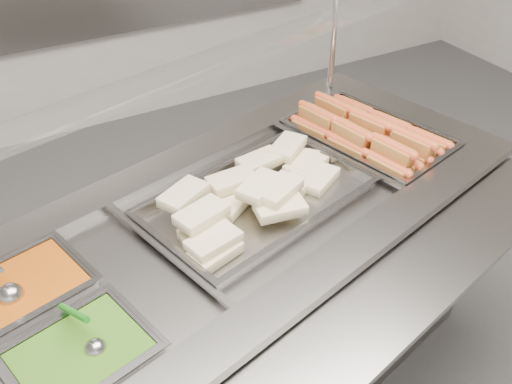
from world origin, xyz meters
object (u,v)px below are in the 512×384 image
pan_hotdogs (368,143)px  ladle (10,294)px  sneeze_guard (192,72)px  pan_wraps (258,203)px  steam_counter (246,305)px  serving_spoon (92,343)px

pan_hotdogs → ladle: bearing=-171.1°
sneeze_guard → pan_wraps: 0.43m
sneeze_guard → pan_hotdogs: sneeze_guard is taller
steam_counter → serving_spoon: (-0.53, -0.29, 0.44)m
pan_hotdogs → pan_wraps: size_ratio=0.81×
steam_counter → pan_hotdogs: bearing=14.6°
pan_hotdogs → sneeze_guard: bearing=175.3°
sneeze_guard → pan_hotdogs: (0.63, -0.05, -0.39)m
steam_counter → pan_wraps: pan_wraps is taller
pan_wraps → ladle: size_ratio=3.84×
pan_hotdogs → steam_counter: bearing=-165.4°
sneeze_guard → serving_spoon: size_ratio=9.25×
steam_counter → serving_spoon: 0.75m
sneeze_guard → ladle: size_ratio=8.46×
pan_hotdogs → serving_spoon: serving_spoon is taller
sneeze_guard → pan_wraps: sneeze_guard is taller
ladle → serving_spoon: (0.13, -0.24, 0.00)m
steam_counter → pan_wraps: size_ratio=2.67×
ladle → pan_wraps: bearing=4.6°
pan_wraps → ladle: ladle is taller
sneeze_guard → pan_hotdogs: size_ratio=2.70×
sneeze_guard → serving_spoon: 0.76m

